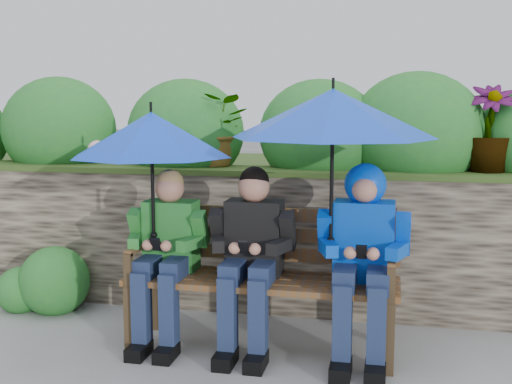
% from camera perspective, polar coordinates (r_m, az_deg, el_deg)
% --- Properties ---
extents(ground, '(60.00, 60.00, 0.00)m').
position_cam_1_polar(ground, '(4.13, -0.30, -13.36)').
color(ground, slate).
rests_on(ground, ground).
extents(garden_backdrop, '(8.01, 2.85, 1.83)m').
position_cam_1_polar(garden_backdrop, '(5.48, 2.85, -0.96)').
color(garden_backdrop, '#2F2921').
rests_on(garden_backdrop, ground).
extents(park_bench, '(1.64, 0.48, 0.87)m').
position_cam_1_polar(park_bench, '(3.96, 0.70, -6.78)').
color(park_bench, '#3C2D1B').
rests_on(park_bench, ground).
extents(boy_left, '(0.49, 0.57, 1.09)m').
position_cam_1_polar(boy_left, '(4.03, -7.98, -4.94)').
color(boy_left, '#2C8531').
rests_on(boy_left, ground).
extents(boy_middle, '(0.51, 0.59, 1.12)m').
position_cam_1_polar(boy_middle, '(3.87, -0.44, -5.20)').
color(boy_middle, black).
rests_on(boy_middle, ground).
extents(boy_right, '(0.53, 0.64, 1.15)m').
position_cam_1_polar(boy_right, '(3.78, 9.51, -4.75)').
color(boy_right, '#012EB8').
rests_on(boy_right, ground).
extents(umbrella_left, '(1.00, 1.00, 0.84)m').
position_cam_1_polar(umbrella_left, '(3.95, -9.28, 5.08)').
color(umbrella_left, blue).
rests_on(umbrella_left, ground).
extents(umbrella_right, '(1.17, 1.17, 0.95)m').
position_cam_1_polar(umbrella_right, '(3.68, 6.84, 6.94)').
color(umbrella_right, blue).
rests_on(umbrella_right, ground).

